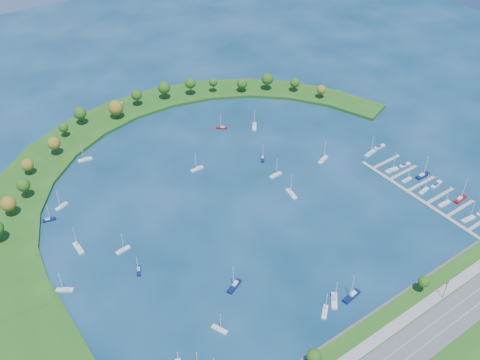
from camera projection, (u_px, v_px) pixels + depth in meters
ground at (238, 193)px, 302.50m from camera, size 700.00×700.00×0.00m
south_shoreline at (411, 345)px, 223.14m from camera, size 420.00×43.10×11.60m
breakwater at (123, 178)px, 311.79m from camera, size 286.74×247.64×2.00m
breakwater_trees at (139, 119)px, 345.88m from camera, size 235.16×88.12×13.40m
harbor_tower at (121, 105)px, 370.71m from camera, size 2.60×2.60×4.50m
dock_system at (425, 193)px, 302.47m from camera, size 24.28×82.00×1.60m
moored_boat_2 at (49, 219)px, 284.21m from camera, size 7.13×3.52×10.10m
moored_boat_3 at (65, 289)px, 246.50m from camera, size 7.65×6.24×11.47m
moored_boat_4 at (85, 159)px, 326.79m from camera, size 8.63×3.91×12.26m
moored_boat_5 at (197, 168)px, 319.38m from camera, size 8.09×2.37×11.85m
moored_boat_6 at (291, 194)px, 300.79m from camera, size 4.36×9.63×13.67m
moored_boat_7 at (352, 296)px, 243.60m from camera, size 10.27×4.07×14.68m
moored_boat_8 at (263, 158)px, 327.84m from camera, size 5.88×6.86×10.44m
moored_boat_9 at (254, 126)px, 356.30m from camera, size 7.69×8.89×13.58m
moored_boat_10 at (123, 250)px, 266.54m from camera, size 7.85×3.05×11.24m
moored_boat_11 at (62, 206)px, 292.67m from camera, size 7.81×4.50×11.08m
moored_boat_12 at (234, 285)px, 248.30m from camera, size 9.51×6.17×13.62m
moored_boat_13 at (78, 248)px, 267.48m from camera, size 2.63×9.21×13.52m
moored_boat_14 at (334, 300)px, 241.53m from camera, size 8.20×8.63×13.68m
moored_boat_15 at (219, 329)px, 229.47m from camera, size 4.83×7.64×10.92m
moored_boat_16 at (222, 127)px, 355.06m from camera, size 6.81×6.18×10.58m
moored_boat_17 at (325, 312)px, 236.65m from camera, size 7.45×6.74×11.57m
moored_boat_18 at (138, 270)px, 255.93m from camera, size 4.53×6.84×9.82m
moored_boat_20 at (323, 159)px, 326.60m from camera, size 9.33×5.56×13.27m
moored_boat_21 at (276, 175)px, 314.51m from camera, size 8.29×2.63×12.06m
docked_boat_0 at (468, 219)px, 284.42m from camera, size 8.89×3.50×12.72m
docked_boat_2 at (444, 203)px, 294.22m from camera, size 8.55×2.78×12.41m
docked_boat_3 at (460, 199)px, 297.41m from camera, size 9.71×3.66×13.93m
docked_boat_4 at (424, 190)px, 303.12m from camera, size 8.21×3.47×11.70m
docked_boat_5 at (436, 184)px, 307.85m from camera, size 9.18×3.79×1.82m
docked_boat_6 at (407, 180)px, 311.02m from camera, size 7.26×2.18×10.61m
docked_boat_7 at (423, 175)px, 314.07m from camera, size 9.53×2.92×13.90m
docked_boat_8 at (392, 170)px, 318.27m from camera, size 9.07×3.44×13.02m
docked_boat_9 at (405, 165)px, 322.75m from camera, size 7.77×2.98×1.55m
docked_boat_10 at (370, 153)px, 331.86m from camera, size 9.09×3.85×12.94m
docked_boat_11 at (379, 147)px, 337.67m from camera, size 8.35×2.47×1.70m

